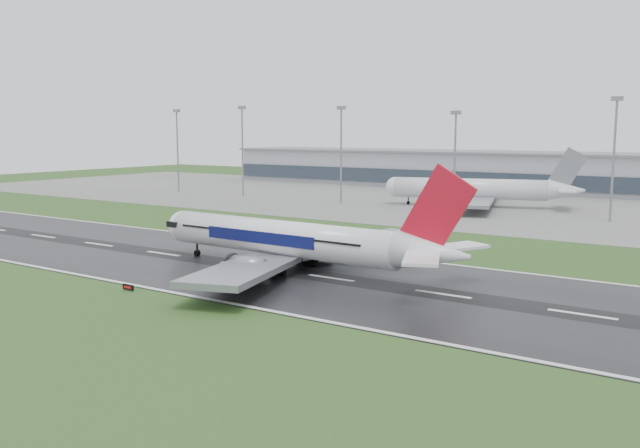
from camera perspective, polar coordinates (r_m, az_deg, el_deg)
The scene contains 12 objects.
ground at distance 136.89m, azimuth -13.26°, elevation -2.52°, with size 520.00×520.00×0.00m, color #25481A.
runway at distance 136.88m, azimuth -13.27°, elevation -2.50°, with size 400.00×45.00×0.10m, color black.
apron at distance 239.24m, azimuth 9.15°, elevation 2.03°, with size 400.00×130.00×0.08m, color slate.
terminal at distance 294.12m, azimuth 14.08°, elevation 4.45°, with size 240.00×36.00×15.00m, color #9597A0.
main_airliner at distance 115.43m, azimuth -1.84°, elevation 0.50°, with size 63.23×60.22×18.67m, color white, non-canonical shape.
parked_airliner at distance 220.43m, azimuth 13.38°, elevation 3.86°, with size 63.60×59.22×18.64m, color silver, non-canonical shape.
runway_sign at distance 107.05m, azimuth -16.10°, elevation -5.26°, with size 2.30×0.26×1.04m, color black, non-canonical shape.
floodmast_0 at distance 274.64m, azimuth -12.09°, elevation 6.02°, with size 0.64×0.64×31.74m, color gray.
floodmast_1 at distance 251.40m, azimuth -6.65°, elevation 6.05°, with size 0.64×0.64×32.38m, color gray.
floodmast_2 at distance 225.80m, azimuth 1.81°, elevation 5.77°, with size 0.64×0.64×31.48m, color gray.
floodmast_3 at distance 207.23m, azimuth 11.46°, elevation 5.12°, with size 0.64×0.64×29.29m, color gray.
floodmast_4 at distance 194.62m, azimuth 23.83°, elevation 4.86°, with size 0.64×0.64×32.26m, color gray.
Camera 1 is at (98.83, -91.50, 24.48)m, focal length 37.37 mm.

